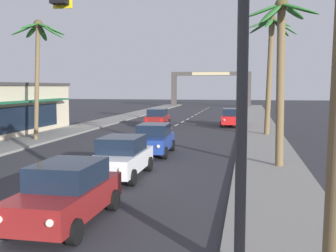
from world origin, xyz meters
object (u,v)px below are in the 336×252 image
object	(u,v)px
sedan_oncoming_far	(158,118)
sedan_third_in_queue	(121,157)
traffic_signal_mast	(68,14)
palm_right_second	(281,53)
sedan_lead_at_stop_bar	(67,193)
sedan_fifth_in_queue	(154,139)
sedan_parked_nearest_kerb	(232,117)
town_gateway_arch	(211,84)
palm_right_third	(271,56)
palm_left_second	(38,51)

from	to	relation	value
sedan_oncoming_far	sedan_third_in_queue	bearing A→B (deg)	-81.79
traffic_signal_mast	palm_right_second	bearing A→B (deg)	65.93
sedan_third_in_queue	sedan_lead_at_stop_bar	bearing A→B (deg)	-87.31
sedan_fifth_in_queue	sedan_parked_nearest_kerb	bearing A→B (deg)	78.13
sedan_parked_nearest_kerb	town_gateway_arch	world-z (taller)	town_gateway_arch
sedan_lead_at_stop_bar	palm_right_third	xyz separation A→B (m)	(6.43, 21.99, 5.17)
traffic_signal_mast	sedan_parked_nearest_kerb	bearing A→B (deg)	86.02
sedan_oncoming_far	palm_left_second	bearing A→B (deg)	-116.17
sedan_parked_nearest_kerb	palm_right_third	xyz separation A→B (m)	(3.07, -7.11, 5.17)
sedan_oncoming_far	palm_right_third	distance (m)	12.40
sedan_oncoming_far	sedan_parked_nearest_kerb	size ratio (longest dim) A/B	1.01
palm_right_second	town_gateway_arch	world-z (taller)	palm_right_second
palm_right_second	town_gateway_arch	size ratio (longest dim) A/B	0.52
sedan_oncoming_far	sedan_parked_nearest_kerb	world-z (taller)	same
sedan_oncoming_far	sedan_parked_nearest_kerb	xyz separation A→B (m)	(6.75, 1.59, 0.00)
sedan_fifth_in_queue	sedan_oncoming_far	size ratio (longest dim) A/B	1.00
sedan_lead_at_stop_bar	sedan_parked_nearest_kerb	world-z (taller)	same
sedan_oncoming_far	town_gateway_arch	size ratio (longest dim) A/B	0.31
traffic_signal_mast	sedan_parked_nearest_kerb	size ratio (longest dim) A/B	2.54
sedan_parked_nearest_kerb	palm_left_second	size ratio (longest dim) A/B	0.55
sedan_third_in_queue	palm_left_second	distance (m)	14.28
sedan_lead_at_stop_bar	palm_left_second	xyz separation A→B (m)	(-9.09, 15.91, 5.24)
palm_right_second	sedan_third_in_queue	bearing A→B (deg)	-154.95
traffic_signal_mast	sedan_third_in_queue	world-z (taller)	traffic_signal_mast
sedan_third_in_queue	sedan_oncoming_far	xyz separation A→B (m)	(-3.11, 21.54, 0.00)
sedan_parked_nearest_kerb	town_gateway_arch	size ratio (longest dim) A/B	0.31
sedan_lead_at_stop_bar	sedan_oncoming_far	xyz separation A→B (m)	(-3.39, 27.51, 0.00)
sedan_fifth_in_queue	sedan_parked_nearest_kerb	size ratio (longest dim) A/B	1.01
traffic_signal_mast	sedan_lead_at_stop_bar	size ratio (longest dim) A/B	2.55
palm_right_second	palm_right_third	distance (m)	13.01
sedan_lead_at_stop_bar	town_gateway_arch	size ratio (longest dim) A/B	0.31
sedan_parked_nearest_kerb	town_gateway_arch	xyz separation A→B (m)	(-5.29, 38.18, 3.33)
traffic_signal_mast	sedan_third_in_queue	size ratio (longest dim) A/B	2.55
traffic_signal_mast	town_gateway_arch	distance (m)	69.67
sedan_third_in_queue	town_gateway_arch	xyz separation A→B (m)	(-1.65, 61.31, 3.33)
palm_right_third	traffic_signal_mast	bearing A→B (deg)	-102.21
sedan_oncoming_far	sedan_lead_at_stop_bar	bearing A→B (deg)	-82.98
sedan_third_in_queue	palm_right_second	world-z (taller)	palm_right_second
sedan_parked_nearest_kerb	palm_right_third	size ratio (longest dim) A/B	0.50
sedan_lead_at_stop_bar	palm_left_second	world-z (taller)	palm_left_second
sedan_fifth_in_queue	palm_left_second	size ratio (longest dim) A/B	0.55
sedan_third_in_queue	sedan_oncoming_far	size ratio (longest dim) A/B	0.99
traffic_signal_mast	palm_right_second	world-z (taller)	palm_right_second
traffic_signal_mast	sedan_third_in_queue	distance (m)	9.47
traffic_signal_mast	sedan_fifth_in_queue	world-z (taller)	traffic_signal_mast
sedan_oncoming_far	palm_left_second	distance (m)	13.94
sedan_fifth_in_queue	palm_right_third	xyz separation A→B (m)	(6.68, 10.06, 5.17)
sedan_oncoming_far	palm_right_third	bearing A→B (deg)	-29.33
sedan_lead_at_stop_bar	sedan_oncoming_far	bearing A→B (deg)	97.02
traffic_signal_mast	sedan_oncoming_far	world-z (taller)	traffic_signal_mast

